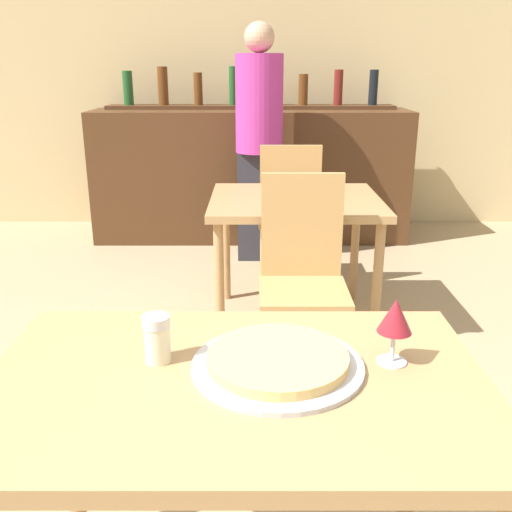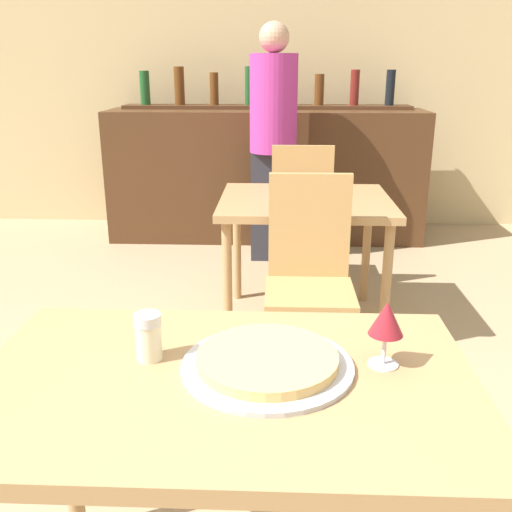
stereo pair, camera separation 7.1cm
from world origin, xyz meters
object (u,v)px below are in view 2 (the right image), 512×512
object	(u,v)px
chair_far_side_front	(309,267)
person_standing	(273,137)
wine_glass	(386,320)
pizza_tray	(267,362)
cheese_shaker	(148,336)
chair_far_side_back	(301,208)

from	to	relation	value
chair_far_side_front	person_standing	size ratio (longest dim) A/B	0.56
person_standing	wine_glass	world-z (taller)	person_standing
person_standing	wine_glass	xyz separation A→B (m)	(0.29, -3.01, -0.05)
pizza_tray	person_standing	bearing A→B (deg)	90.49
pizza_tray	cheese_shaker	bearing A→B (deg)	173.15
person_standing	wine_glass	bearing A→B (deg)	-84.42
person_standing	pizza_tray	bearing A→B (deg)	-89.51
pizza_tray	person_standing	distance (m)	3.04
person_standing	chair_far_side_front	bearing A→B (deg)	-83.64
pizza_tray	person_standing	world-z (taller)	person_standing
chair_far_side_front	chair_far_side_back	xyz separation A→B (m)	(0.00, 1.13, 0.00)
chair_far_side_front	pizza_tray	distance (m)	1.35
chair_far_side_front	pizza_tray	xyz separation A→B (m)	(-0.17, -1.32, 0.24)
cheese_shaker	wine_glass	bearing A→B (deg)	-0.76
chair_far_side_front	wine_glass	xyz separation A→B (m)	(0.10, -1.29, 0.33)
cheese_shaker	person_standing	bearing A→B (deg)	85.18
pizza_tray	wine_glass	bearing A→B (deg)	5.61
chair_far_side_back	pizza_tray	world-z (taller)	chair_far_side_back
chair_far_side_front	chair_far_side_back	size ratio (longest dim) A/B	1.00
cheese_shaker	wine_glass	world-z (taller)	wine_glass
cheese_shaker	person_standing	distance (m)	3.01
pizza_tray	chair_far_side_back	bearing A→B (deg)	86.13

